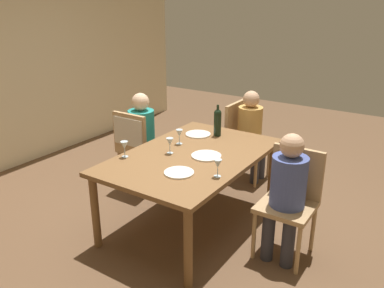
# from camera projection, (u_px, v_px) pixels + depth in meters

# --- Properties ---
(ground_plane) EXTENTS (10.00, 10.00, 0.00)m
(ground_plane) POSITION_uv_depth(u_px,v_px,m) (192.00, 222.00, 3.92)
(ground_plane) COLOR brown
(rear_room_partition) EXTENTS (6.40, 0.12, 2.70)m
(rear_room_partition) POSITION_uv_depth(u_px,v_px,m) (5.00, 61.00, 4.88)
(rear_room_partition) COLOR beige
(rear_room_partition) RESTS_ON ground_plane
(dining_table) EXTENTS (1.72, 1.11, 0.73)m
(dining_table) POSITION_uv_depth(u_px,v_px,m) (192.00, 161.00, 3.70)
(dining_table) COLOR brown
(dining_table) RESTS_ON ground_plane
(chair_near) EXTENTS (0.44, 0.44, 0.92)m
(chair_near) POSITION_uv_depth(u_px,v_px,m) (291.00, 195.00, 3.32)
(chair_near) COLOR tan
(chair_near) RESTS_ON ground_plane
(chair_right_end) EXTENTS (0.44, 0.44, 0.92)m
(chair_right_end) POSITION_uv_depth(u_px,v_px,m) (243.00, 135.00, 4.75)
(chair_right_end) COLOR tan
(chair_right_end) RESTS_ON ground_plane
(chair_far_right) EXTENTS (0.46, 0.44, 0.92)m
(chair_far_right) POSITION_uv_depth(u_px,v_px,m) (135.00, 140.00, 4.41)
(chair_far_right) COLOR tan
(chair_far_right) RESTS_ON ground_plane
(person_woman_host) EXTENTS (0.33, 0.29, 1.10)m
(person_woman_host) POSITION_uv_depth(u_px,v_px,m) (287.00, 189.00, 3.20)
(person_woman_host) COLOR #33333D
(person_woman_host) RESTS_ON ground_plane
(person_man_bearded) EXTENTS (0.28, 0.33, 1.09)m
(person_man_bearded) POSITION_uv_depth(u_px,v_px,m) (252.00, 129.00, 4.66)
(person_man_bearded) COLOR #33333D
(person_man_bearded) RESTS_ON ground_plane
(person_man_guest) EXTENTS (0.34, 0.29, 1.11)m
(person_man_guest) POSITION_uv_depth(u_px,v_px,m) (143.00, 133.00, 4.51)
(person_man_guest) COLOR #33333D
(person_man_guest) RESTS_ON ground_plane
(wine_bottle_tall_green) EXTENTS (0.08, 0.08, 0.33)m
(wine_bottle_tall_green) POSITION_uv_depth(u_px,v_px,m) (218.00, 122.00, 4.11)
(wine_bottle_tall_green) COLOR black
(wine_bottle_tall_green) RESTS_ON dining_table
(wine_glass_near_left) EXTENTS (0.07, 0.07, 0.15)m
(wine_glass_near_left) POSITION_uv_depth(u_px,v_px,m) (179.00, 134.00, 3.89)
(wine_glass_near_left) COLOR silver
(wine_glass_near_left) RESTS_ON dining_table
(wine_glass_centre) EXTENTS (0.07, 0.07, 0.15)m
(wine_glass_centre) POSITION_uv_depth(u_px,v_px,m) (170.00, 142.00, 3.66)
(wine_glass_centre) COLOR silver
(wine_glass_centre) RESTS_ON dining_table
(wine_glass_near_right) EXTENTS (0.07, 0.07, 0.15)m
(wine_glass_near_right) POSITION_uv_depth(u_px,v_px,m) (218.00, 164.00, 3.18)
(wine_glass_near_right) COLOR silver
(wine_glass_near_right) RESTS_ON dining_table
(wine_glass_far) EXTENTS (0.07, 0.07, 0.15)m
(wine_glass_far) POSITION_uv_depth(u_px,v_px,m) (124.00, 146.00, 3.57)
(wine_glass_far) COLOR silver
(wine_glass_far) RESTS_ON dining_table
(dinner_plate_host) EXTENTS (0.28, 0.28, 0.01)m
(dinner_plate_host) POSITION_uv_depth(u_px,v_px,m) (206.00, 156.00, 3.61)
(dinner_plate_host) COLOR white
(dinner_plate_host) RESTS_ON dining_table
(dinner_plate_guest_left) EXTENTS (0.25, 0.25, 0.01)m
(dinner_plate_guest_left) POSITION_uv_depth(u_px,v_px,m) (179.00, 173.00, 3.27)
(dinner_plate_guest_left) COLOR white
(dinner_plate_guest_left) RESTS_ON dining_table
(dinner_plate_guest_right) EXTENTS (0.27, 0.27, 0.01)m
(dinner_plate_guest_right) POSITION_uv_depth(u_px,v_px,m) (198.00, 134.00, 4.18)
(dinner_plate_guest_right) COLOR white
(dinner_plate_guest_right) RESTS_ON dining_table
(handbag) EXTENTS (0.13, 0.29, 0.22)m
(handbag) POSITION_uv_depth(u_px,v_px,m) (162.00, 166.00, 4.95)
(handbag) COLOR brown
(handbag) RESTS_ON ground_plane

